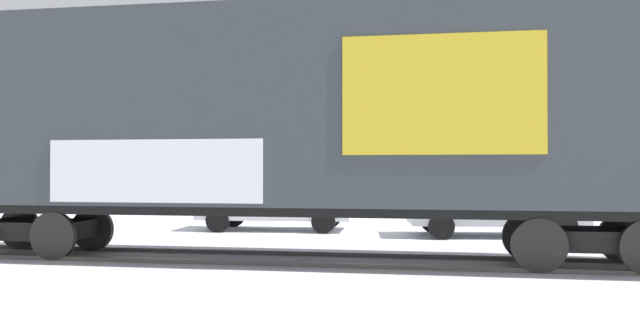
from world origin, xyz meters
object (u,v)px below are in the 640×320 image
Objects in this scene: parked_car_silver at (493,203)px; flagpole at (482,63)px; freight_car at (289,114)px; parked_car_white at (274,200)px.

flagpole is at bearing 91.63° from parked_car_silver.
parked_car_silver is at bearing -88.37° from flagpole.
flagpole is (3.64, 12.96, 2.87)m from freight_car.
flagpole is at bearing 51.20° from parked_car_white.
flagpole is 8.88m from parked_car_silver.
flagpole reaches higher than parked_car_white.
parked_car_white is (-5.79, -7.20, -4.81)m from flagpole.
parked_car_white is 0.96× the size of parked_car_silver.
parked_car_white is at bearing 177.26° from parked_car_silver.
parked_car_white is (-2.14, 5.76, -1.93)m from freight_car.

